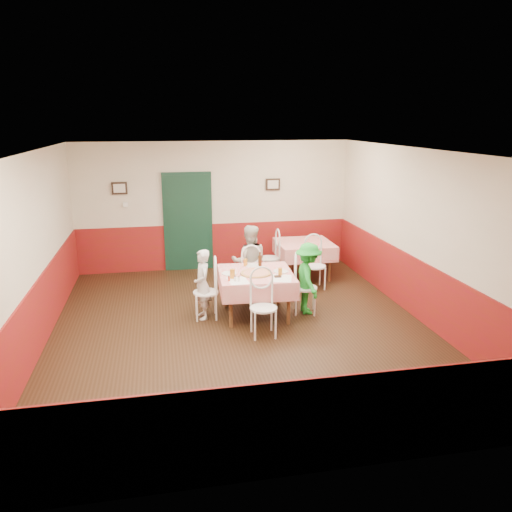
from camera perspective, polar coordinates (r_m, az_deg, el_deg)
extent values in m
plane|color=black|center=(8.12, -1.70, -8.21)|extent=(7.00, 7.00, 0.00)
plane|color=white|center=(7.45, -1.87, 11.92)|extent=(7.00, 7.00, 0.00)
cube|color=beige|center=(11.07, -4.74, 5.72)|extent=(6.00, 0.10, 2.80)
cube|color=beige|center=(4.43, 5.71, -9.39)|extent=(6.00, 0.10, 2.80)
cube|color=beige|center=(7.79, -24.12, 0.27)|extent=(0.10, 7.00, 2.80)
cube|color=beige|center=(8.66, 18.23, 2.27)|extent=(0.10, 7.00, 2.80)
cube|color=maroon|center=(11.24, -4.63, 1.18)|extent=(6.00, 0.03, 1.00)
cube|color=maroon|center=(4.89, 5.36, -18.94)|extent=(6.00, 0.03, 1.00)
cube|color=maroon|center=(8.04, -23.32, -5.92)|extent=(0.03, 7.00, 1.00)
cube|color=maroon|center=(8.89, 17.66, -3.39)|extent=(0.03, 7.00, 1.00)
cube|color=black|center=(11.03, -7.78, 3.75)|extent=(0.96, 0.06, 2.10)
cube|color=black|center=(10.91, -15.34, 7.49)|extent=(0.32, 0.03, 0.26)
cube|color=black|center=(11.17, 1.94, 8.19)|extent=(0.32, 0.03, 0.26)
cube|color=white|center=(10.96, -14.69, 5.71)|extent=(0.10, 0.03, 0.10)
cube|color=red|center=(8.49, 0.00, -4.39)|extent=(1.29, 1.29, 0.77)
cube|color=red|center=(10.59, 5.52, -0.43)|extent=(1.13, 1.13, 0.77)
cylinder|color=#B74723|center=(8.29, -0.01, -1.96)|extent=(0.53, 0.53, 0.03)
cylinder|color=white|center=(8.31, -3.06, -2.01)|extent=(0.26, 0.26, 0.01)
cylinder|color=white|center=(8.42, 2.84, -1.77)|extent=(0.26, 0.26, 0.01)
cylinder|color=white|center=(8.76, -0.44, -1.07)|extent=(0.26, 0.26, 0.01)
cylinder|color=#BF7219|center=(8.06, -2.72, -2.05)|extent=(0.09, 0.09, 0.15)
cylinder|color=#BF7219|center=(8.22, 2.78, -1.80)|extent=(0.07, 0.07, 0.12)
cylinder|color=#BF7219|center=(8.73, -1.21, -0.75)|extent=(0.07, 0.07, 0.13)
cylinder|color=#381C0A|center=(8.71, 0.46, -0.44)|extent=(0.07, 0.07, 0.23)
cylinder|color=silver|center=(7.93, -2.42, -2.58)|extent=(0.04, 0.04, 0.09)
cylinder|color=silver|center=(7.91, -1.99, -2.63)|extent=(0.04, 0.04, 0.09)
cylinder|color=#B23319|center=(7.94, -3.10, -2.57)|extent=(0.04, 0.04, 0.09)
cube|color=white|center=(7.96, -2.06, -2.84)|extent=(0.33, 0.42, 0.00)
cube|color=white|center=(8.08, 3.02, -2.57)|extent=(0.40, 0.47, 0.00)
cube|color=black|center=(8.14, 2.49, -2.35)|extent=(0.12, 0.10, 0.02)
imported|color=gray|center=(8.35, -6.14, -3.25)|extent=(0.33, 0.46, 1.18)
imported|color=gray|center=(9.24, -0.75, -0.66)|extent=(0.75, 0.62, 1.39)
imported|color=gray|center=(8.57, 5.98, -2.56)|extent=(0.49, 0.82, 1.24)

